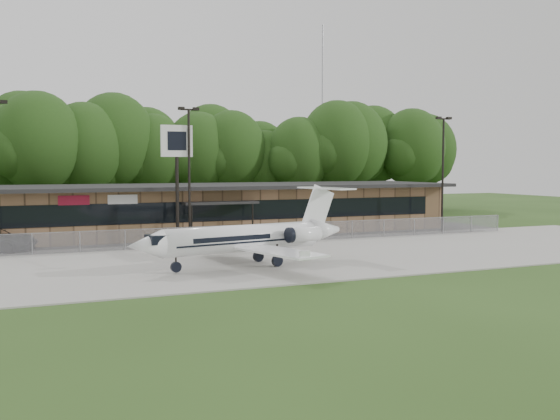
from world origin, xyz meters
name	(u,v)px	position (x,y,z in m)	size (l,w,h in m)	color
ground	(360,276)	(0.00, 0.00, 0.00)	(160.00, 160.00, 0.00)	#2A4619
apron	(298,256)	(0.00, 8.00, 0.04)	(64.00, 18.00, 0.08)	#9E9B93
parking_lot	(240,237)	(0.00, 19.50, 0.03)	(50.00, 9.00, 0.06)	#383835
terminal	(223,208)	(0.00, 23.94, 2.18)	(41.00, 11.65, 4.30)	#8E6847
fence	(260,234)	(0.00, 15.00, 0.78)	(46.00, 0.04, 1.52)	gray
treeline	(175,152)	(0.00, 42.00, 7.50)	(72.00, 12.00, 15.00)	#173310
radio_mast	(322,118)	(22.00, 48.00, 12.50)	(0.20, 0.20, 25.00)	gray
light_pole_mid	(189,165)	(-5.00, 16.50, 5.98)	(1.55, 0.30, 10.23)	black
light_pole_right	(443,165)	(18.00, 16.50, 5.98)	(1.55, 0.30, 10.23)	black
business_jet	(249,239)	(-4.46, 5.11, 1.67)	(13.89, 12.46, 4.68)	white
pole_sign	(177,154)	(-5.85, 16.79, 6.82)	(2.35, 0.41, 8.91)	black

